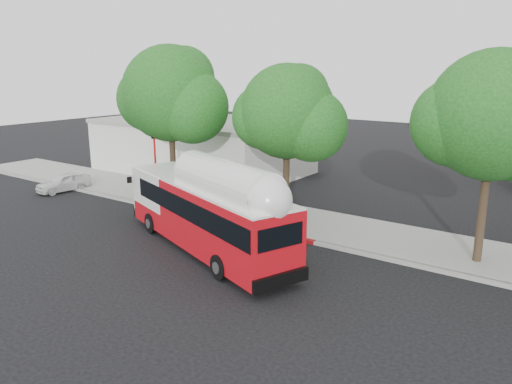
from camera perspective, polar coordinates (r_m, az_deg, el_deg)
ground at (r=22.57m, az=-2.58°, el=-7.74°), size 120.00×120.00×0.00m
sidewalk at (r=27.66m, az=5.70°, el=-3.46°), size 60.00×5.00×0.15m
curb_strip at (r=25.54m, az=2.80°, el=-4.91°), size 60.00×0.30×0.15m
red_curb_segment at (r=27.18m, az=-2.55°, el=-3.71°), size 10.00×0.32×0.16m
street_tree_left at (r=30.81m, az=-9.06°, el=10.62°), size 6.67×5.80×9.74m
street_tree_mid at (r=26.41m, az=4.40°, el=8.67°), size 5.75×5.00×8.62m
street_tree_right at (r=22.74m, az=26.55°, el=7.24°), size 6.21×5.40×9.18m
low_commercial_bldg at (r=41.15m, az=-6.12°, el=5.32°), size 16.20×10.20×4.25m
transit_bus at (r=23.21m, az=-5.70°, el=-2.66°), size 12.46×6.43×3.70m
parked_car at (r=37.03m, az=-21.12°, el=1.06°), size 3.84×1.88×1.26m
signal_pole at (r=30.99m, az=-11.39°, el=2.49°), size 0.13×0.42×4.48m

